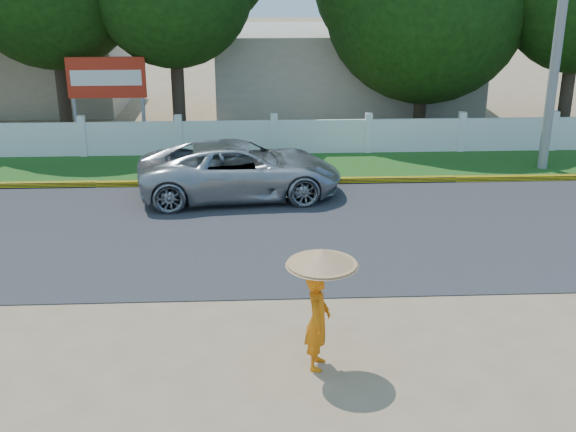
% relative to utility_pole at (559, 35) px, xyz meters
% --- Properties ---
extents(ground, '(120.00, 120.00, 0.00)m').
position_rel_utility_pole_xyz_m(ground, '(-7.94, -9.21, -3.90)').
color(ground, '#9E8460').
rests_on(ground, ground).
extents(road, '(60.00, 7.00, 0.02)m').
position_rel_utility_pole_xyz_m(road, '(-7.94, -4.71, -3.89)').
color(road, '#38383A').
rests_on(road, ground).
extents(grass_verge, '(60.00, 3.50, 0.03)m').
position_rel_utility_pole_xyz_m(grass_verge, '(-7.94, 0.54, -3.88)').
color(grass_verge, '#2D601E').
rests_on(grass_verge, ground).
extents(curb, '(40.00, 0.18, 0.16)m').
position_rel_utility_pole_xyz_m(curb, '(-7.94, -1.16, -3.82)').
color(curb, yellow).
rests_on(curb, ground).
extents(fence, '(40.00, 0.10, 1.10)m').
position_rel_utility_pole_xyz_m(fence, '(-7.94, 1.99, -3.35)').
color(fence, silver).
rests_on(fence, ground).
extents(building_near, '(10.00, 6.00, 3.20)m').
position_rel_utility_pole_xyz_m(building_near, '(-4.94, 8.79, -2.30)').
color(building_near, '#B7AD99').
rests_on(building_near, ground).
extents(building_far, '(8.00, 5.00, 2.80)m').
position_rel_utility_pole_xyz_m(building_far, '(-17.94, 9.79, -2.50)').
color(building_far, '#B7AD99').
rests_on(building_far, ground).
extents(utility_pole, '(0.28, 0.28, 7.80)m').
position_rel_utility_pole_xyz_m(utility_pole, '(0.00, 0.00, 0.00)').
color(utility_pole, gray).
rests_on(utility_pole, ground).
extents(vehicle, '(5.48, 2.92, 1.47)m').
position_rel_utility_pole_xyz_m(vehicle, '(-8.95, -2.14, -3.17)').
color(vehicle, '#A0A4A8').
rests_on(vehicle, ground).
extents(monk_with_parasol, '(1.10, 1.10, 1.99)m').
position_rel_utility_pole_xyz_m(monk_with_parasol, '(-7.62, -10.50, -2.60)').
color(monk_with_parasol, orange).
rests_on(monk_with_parasol, ground).
extents(billboard, '(2.50, 0.13, 2.95)m').
position_rel_utility_pole_xyz_m(billboard, '(-13.26, 3.09, -1.76)').
color(billboard, gray).
rests_on(billboard, ground).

